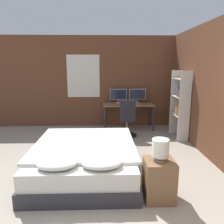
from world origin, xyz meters
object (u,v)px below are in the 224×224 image
object	(u,v)px
computer_mouse	(140,105)
monitor_right	(137,95)
keyboard	(129,105)
nightstand	(159,180)
bedside_lamp	(160,148)
office_chair	(127,122)
desk	(128,107)
bed	(85,159)
monitor_left	(118,95)
bookshelf	(181,102)

from	to	relation	value
computer_mouse	monitor_right	bearing A→B (deg)	90.27
keyboard	computer_mouse	world-z (taller)	computer_mouse
nightstand	bedside_lamp	bearing A→B (deg)	-90.00
keyboard	computer_mouse	distance (m)	0.29
monitor_right	office_chair	xyz separation A→B (m)	(-0.40, -0.97, -0.59)
bedside_lamp	desk	size ratio (longest dim) A/B	0.20
nightstand	monitor_right	size ratio (longest dim) A/B	1.14
desk	keyboard	bearing A→B (deg)	-90.00
bed	keyboard	xyz separation A→B (m)	(1.04, 2.53, 0.48)
nightstand	monitor_right	bearing A→B (deg)	86.41
bedside_lamp	keyboard	bearing A→B (deg)	90.93
monitor_left	office_chair	xyz separation A→B (m)	(0.18, -0.97, -0.59)
monitor_left	office_chair	distance (m)	1.15
bedside_lamp	desk	xyz separation A→B (m)	(-0.05, 3.52, -0.10)
nightstand	computer_mouse	distance (m)	3.36
computer_mouse	desk	bearing A→B (deg)	144.36
desk	bookshelf	xyz separation A→B (m)	(1.21, -0.92, 0.30)
office_chair	bookshelf	xyz separation A→B (m)	(1.33, -0.16, 0.55)
nightstand	desk	bearing A→B (deg)	90.88
desk	keyboard	world-z (taller)	keyboard
bedside_lamp	monitor_right	xyz separation A→B (m)	(0.23, 3.73, 0.23)
nightstand	desk	size ratio (longest dim) A/B	0.39
bed	desk	size ratio (longest dim) A/B	1.38
bedside_lamp	nightstand	bearing A→B (deg)	90.00
bed	computer_mouse	bearing A→B (deg)	62.26
bedside_lamp	computer_mouse	bearing A→B (deg)	85.92
bed	keyboard	world-z (taller)	keyboard
bookshelf	bedside_lamp	bearing A→B (deg)	-114.03
bedside_lamp	office_chair	world-z (taller)	office_chair
office_chair	nightstand	bearing A→B (deg)	-86.56
monitor_right	bookshelf	world-z (taller)	bookshelf
desk	bookshelf	world-z (taller)	bookshelf
monitor_right	bookshelf	xyz separation A→B (m)	(0.93, -1.13, -0.03)
bedside_lamp	desk	world-z (taller)	bedside_lamp
monitor_left	keyboard	world-z (taller)	monitor_left
office_chair	bookshelf	distance (m)	1.45
desk	office_chair	size ratio (longest dim) A/B	1.49
computer_mouse	keyboard	bearing A→B (deg)	180.00
bed	nightstand	xyz separation A→B (m)	(1.09, -0.79, 0.02)
desk	bookshelf	distance (m)	1.55
bed	bookshelf	distance (m)	2.97
nightstand	bookshelf	size ratio (longest dim) A/B	0.33
computer_mouse	bedside_lamp	bearing A→B (deg)	-94.08
monitor_left	keyboard	bearing A→B (deg)	-55.51
office_chair	bedside_lamp	bearing A→B (deg)	-86.56
office_chair	desk	bearing A→B (deg)	81.61
bookshelf	desk	bearing A→B (deg)	142.86
desk	office_chair	world-z (taller)	office_chair
monitor_right	keyboard	world-z (taller)	monitor_right
office_chair	computer_mouse	bearing A→B (deg)	53.99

